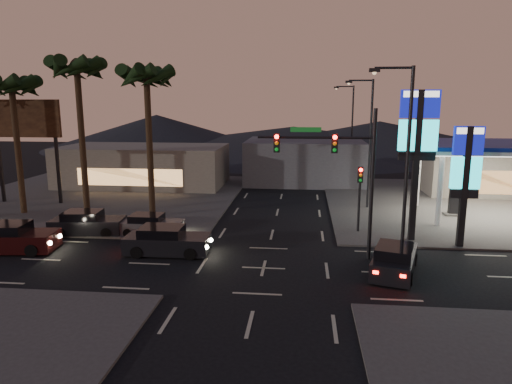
# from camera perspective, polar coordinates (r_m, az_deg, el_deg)

# --- Properties ---
(ground) EXTENTS (140.00, 140.00, 0.00)m
(ground) POSITION_cam_1_polar(r_m,az_deg,el_deg) (23.52, 0.95, -9.49)
(ground) COLOR black
(ground) RESTS_ON ground
(corner_lot_ne) EXTENTS (24.00, 24.00, 0.12)m
(corner_lot_ne) POSITION_cam_1_polar(r_m,az_deg,el_deg) (41.29, 25.81, -1.46)
(corner_lot_ne) COLOR #47443F
(corner_lot_ne) RESTS_ON ground
(corner_lot_nw) EXTENTS (24.00, 24.00, 0.12)m
(corner_lot_nw) POSITION_cam_1_polar(r_m,az_deg,el_deg) (42.75, -18.91, -0.54)
(corner_lot_nw) COLOR #47443F
(corner_lot_nw) RESTS_ON ground
(gas_station) EXTENTS (12.20, 8.20, 5.47)m
(gas_station) POSITION_cam_1_polar(r_m,az_deg,el_deg) (36.87, 28.54, 4.82)
(gas_station) COLOR silver
(gas_station) RESTS_ON ground
(convenience_store) EXTENTS (10.00, 6.00, 4.00)m
(convenience_store) POSITION_cam_1_polar(r_m,az_deg,el_deg) (46.27, 26.30, 2.20)
(convenience_store) COLOR #726B5B
(convenience_store) RESTS_ON ground
(pylon_sign_tall) EXTENTS (2.20, 0.35, 9.00)m
(pylon_sign_tall) POSITION_cam_1_polar(r_m,az_deg,el_deg) (28.27, 19.59, 6.67)
(pylon_sign_tall) COLOR black
(pylon_sign_tall) RESTS_ON ground
(pylon_sign_short) EXTENTS (1.60, 0.35, 7.00)m
(pylon_sign_short) POSITION_cam_1_polar(r_m,az_deg,el_deg) (28.18, 24.78, 2.71)
(pylon_sign_short) COLOR black
(pylon_sign_short) RESTS_ON ground
(traffic_signal_mast) EXTENTS (6.10, 0.39, 8.00)m
(traffic_signal_mast) POSITION_cam_1_polar(r_m,az_deg,el_deg) (24.18, 10.34, 3.69)
(traffic_signal_mast) COLOR black
(traffic_signal_mast) RESTS_ON ground
(pedestal_signal) EXTENTS (0.32, 0.39, 4.30)m
(pedestal_signal) POSITION_cam_1_polar(r_m,az_deg,el_deg) (29.62, 12.85, 0.44)
(pedestal_signal) COLOR black
(pedestal_signal) RESTS_ON ground
(streetlight_near) EXTENTS (2.14, 0.25, 10.00)m
(streetlight_near) POSITION_cam_1_polar(r_m,az_deg,el_deg) (23.58, 17.95, 4.34)
(streetlight_near) COLOR black
(streetlight_near) RESTS_ON ground
(streetlight_mid) EXTENTS (2.14, 0.25, 10.00)m
(streetlight_mid) POSITION_cam_1_polar(r_m,az_deg,el_deg) (36.34, 13.80, 6.79)
(streetlight_mid) COLOR black
(streetlight_mid) RESTS_ON ground
(streetlight_far) EXTENTS (2.14, 0.25, 10.00)m
(streetlight_far) POSITION_cam_1_polar(r_m,az_deg,el_deg) (50.23, 11.69, 8.01)
(streetlight_far) COLOR black
(streetlight_far) RESTS_ON ground
(palm_a) EXTENTS (4.41, 4.41, 10.86)m
(palm_a) POSITION_cam_1_polar(r_m,az_deg,el_deg) (33.29, -13.49, 12.82)
(palm_a) COLOR black
(palm_a) RESTS_ON ground
(palm_b) EXTENTS (4.41, 4.41, 11.46)m
(palm_b) POSITION_cam_1_polar(r_m,az_deg,el_deg) (35.26, -21.42, 13.15)
(palm_b) COLOR black
(palm_b) RESTS_ON ground
(palm_c) EXTENTS (4.41, 4.41, 10.26)m
(palm_c) POSITION_cam_1_polar(r_m,az_deg,el_deg) (37.75, -28.18, 10.77)
(palm_c) COLOR black
(palm_c) RESTS_ON ground
(billboard) EXTENTS (6.00, 0.30, 8.50)m
(billboard) POSITION_cam_1_polar(r_m,az_deg,el_deg) (41.55, -26.89, 7.28)
(billboard) COLOR black
(billboard) RESTS_ON ground
(building_far_west) EXTENTS (16.00, 8.00, 4.00)m
(building_far_west) POSITION_cam_1_polar(r_m,az_deg,el_deg) (47.14, -13.81, 3.19)
(building_far_west) COLOR #726B5B
(building_far_west) RESTS_ON ground
(building_far_mid) EXTENTS (12.00, 9.00, 4.40)m
(building_far_mid) POSITION_cam_1_polar(r_m,az_deg,el_deg) (48.31, 6.07, 3.87)
(building_far_mid) COLOR #4C4C51
(building_far_mid) RESTS_ON ground
(hill_left) EXTENTS (40.00, 40.00, 6.00)m
(hill_left) POSITION_cam_1_polar(r_m,az_deg,el_deg) (86.40, -12.26, 7.43)
(hill_left) COLOR black
(hill_left) RESTS_ON ground
(hill_right) EXTENTS (50.00, 50.00, 5.00)m
(hill_right) POSITION_cam_1_polar(r_m,az_deg,el_deg) (83.16, 15.15, 6.81)
(hill_right) COLOR black
(hill_right) RESTS_ON ground
(hill_center) EXTENTS (60.00, 60.00, 4.00)m
(hill_center) POSITION_cam_1_polar(r_m,az_deg,el_deg) (82.19, 4.69, 6.76)
(hill_center) COLOR black
(hill_center) RESTS_ON ground
(car_lane_a_front) EXTENTS (4.79, 2.10, 1.55)m
(car_lane_a_front) POSITION_cam_1_polar(r_m,az_deg,el_deg) (25.92, -11.14, -6.05)
(car_lane_a_front) COLOR black
(car_lane_a_front) RESTS_ON ground
(car_lane_a_mid) EXTENTS (5.15, 2.58, 1.63)m
(car_lane_a_mid) POSITION_cam_1_polar(r_m,az_deg,el_deg) (29.30, -28.38, -5.13)
(car_lane_a_mid) COLOR black
(car_lane_a_mid) RESTS_ON ground
(car_lane_b_front) EXTENTS (4.08, 1.74, 1.32)m
(car_lane_b_front) POSITION_cam_1_polar(r_m,az_deg,el_deg) (29.78, -13.08, -4.08)
(car_lane_b_front) COLOR #58575A
(car_lane_b_front) RESTS_ON ground
(car_lane_b_mid) EXTENTS (4.76, 2.33, 1.51)m
(car_lane_b_mid) POSITION_cam_1_polar(r_m,az_deg,el_deg) (31.07, -20.38, -3.70)
(car_lane_b_mid) COLOR black
(car_lane_b_mid) RESTS_ON ground
(suv_station) EXTENTS (3.03, 4.71, 1.46)m
(suv_station) POSITION_cam_1_polar(r_m,az_deg,el_deg) (23.68, 16.94, -8.11)
(suv_station) COLOR black
(suv_station) RESTS_ON ground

